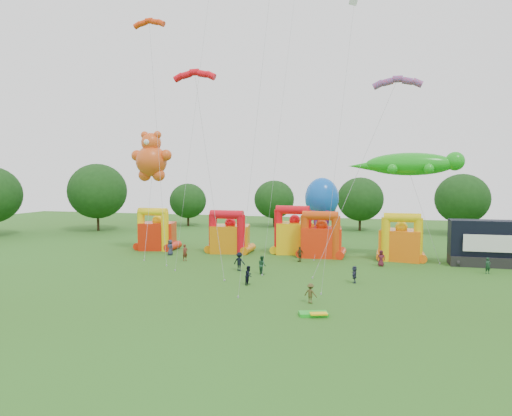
% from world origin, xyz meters
% --- Properties ---
extents(ground, '(160.00, 160.00, 0.00)m').
position_xyz_m(ground, '(0.00, 0.00, 0.00)').
color(ground, '#2E5A19').
rests_on(ground, ground).
extents(tree_ring, '(123.97, 126.07, 12.07)m').
position_xyz_m(tree_ring, '(-1.19, 0.62, 6.26)').
color(tree_ring, '#352314').
rests_on(tree_ring, ground).
extents(bouncy_castle_0, '(5.18, 4.54, 5.67)m').
position_xyz_m(bouncy_castle_0, '(-17.32, 26.80, 2.17)').
color(bouncy_castle_0, red).
rests_on(bouncy_castle_0, ground).
extents(bouncy_castle_1, '(5.47, 4.72, 5.54)m').
position_xyz_m(bouncy_castle_1, '(-7.18, 27.16, 2.12)').
color(bouncy_castle_1, orange).
rests_on(bouncy_castle_1, ground).
extents(bouncy_castle_2, '(5.37, 4.66, 6.15)m').
position_xyz_m(bouncy_castle_2, '(0.96, 28.65, 2.35)').
color(bouncy_castle_2, yellow).
rests_on(bouncy_castle_2, ground).
extents(bouncy_castle_3, '(5.10, 4.26, 5.66)m').
position_xyz_m(bouncy_castle_3, '(4.60, 27.06, 2.16)').
color(bouncy_castle_3, red).
rests_on(bouncy_castle_3, ground).
extents(bouncy_castle_4, '(5.11, 4.38, 5.62)m').
position_xyz_m(bouncy_castle_4, '(13.88, 27.12, 2.15)').
color(bouncy_castle_4, orange).
rests_on(bouncy_castle_4, ground).
extents(stage_trailer, '(7.84, 3.16, 5.05)m').
position_xyz_m(stage_trailer, '(22.83, 26.22, 2.43)').
color(stage_trailer, black).
rests_on(stage_trailer, ground).
extents(teddy_bear_kite, '(5.49, 7.62, 15.59)m').
position_xyz_m(teddy_bear_kite, '(-16.17, 22.89, 8.01)').
color(teddy_bear_kite, '#DF4E18').
rests_on(teddy_bear_kite, ground).
extents(gecko_kite, '(12.96, 4.29, 12.67)m').
position_xyz_m(gecko_kite, '(15.36, 27.42, 8.66)').
color(gecko_kite, '#17A016').
rests_on(gecko_kite, ground).
extents(octopus_kite, '(4.48, 10.71, 9.71)m').
position_xyz_m(octopus_kite, '(3.96, 32.21, 6.12)').
color(octopus_kite, blue).
rests_on(octopus_kite, ground).
extents(parafoil_kites, '(33.87, 13.08, 30.00)m').
position_xyz_m(parafoil_kites, '(-3.85, 18.50, 12.11)').
color(parafoil_kites, red).
rests_on(parafoil_kites, ground).
extents(diamond_kites, '(18.38, 15.06, 34.84)m').
position_xyz_m(diamond_kites, '(0.26, 14.20, 15.15)').
color(diamond_kites, red).
rests_on(diamond_kites, ground).
extents(folded_kite_bundle, '(2.21, 1.58, 0.31)m').
position_xyz_m(folded_kite_bundle, '(7.04, 3.27, 0.14)').
color(folded_kite_bundle, green).
rests_on(folded_kite_bundle, ground).
extents(spectator_0, '(1.09, 0.88, 1.94)m').
position_xyz_m(spectator_0, '(-13.64, 23.19, 0.97)').
color(spectator_0, '#2A2E47').
rests_on(spectator_0, ground).
extents(spectator_1, '(0.72, 0.84, 1.95)m').
position_xyz_m(spectator_1, '(-10.29, 20.16, 0.97)').
color(spectator_1, '#5D271A').
rests_on(spectator_1, ground).
extents(spectator_2, '(1.11, 1.14, 1.85)m').
position_xyz_m(spectator_2, '(0.11, 15.55, 0.92)').
color(spectator_2, '#1C472C').
rests_on(spectator_2, ground).
extents(spectator_3, '(1.35, 0.91, 1.94)m').
position_xyz_m(spectator_3, '(-2.55, 16.48, 0.97)').
color(spectator_3, black).
rests_on(spectator_3, ground).
extents(spectator_4, '(0.96, 1.07, 1.74)m').
position_xyz_m(spectator_4, '(2.66, 23.07, 0.87)').
color(spectator_4, '#3B3617').
rests_on(spectator_4, ground).
extents(spectator_5, '(0.58, 1.48, 1.56)m').
position_xyz_m(spectator_5, '(9.24, 14.16, 0.78)').
color(spectator_5, '#282C43').
rests_on(spectator_5, ground).
extents(spectator_6, '(0.91, 0.64, 1.77)m').
position_xyz_m(spectator_6, '(11.63, 22.78, 0.89)').
color(spectator_6, '#501622').
rests_on(spectator_6, ground).
extents(spectator_7, '(0.71, 0.62, 1.65)m').
position_xyz_m(spectator_7, '(22.00, 21.64, 0.82)').
color(spectator_7, '#163721').
rests_on(spectator_7, ground).
extents(spectator_8, '(0.78, 0.93, 1.73)m').
position_xyz_m(spectator_8, '(0.07, 10.88, 0.87)').
color(spectator_8, black).
rests_on(spectator_8, ground).
extents(spectator_9, '(1.12, 0.83, 1.56)m').
position_xyz_m(spectator_9, '(6.33, 6.36, 0.78)').
color(spectator_9, '#483F1C').
rests_on(spectator_9, ground).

